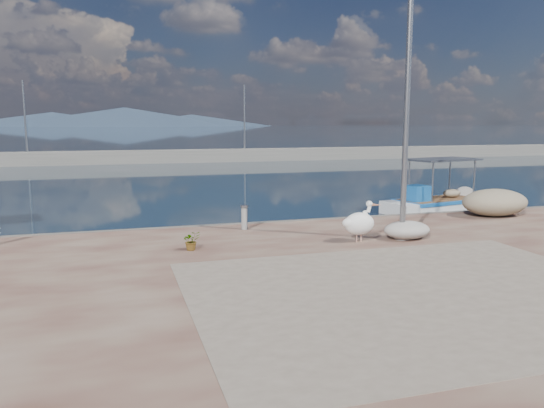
{
  "coord_description": "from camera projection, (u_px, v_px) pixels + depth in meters",
  "views": [
    {
      "loc": [
        -4.67,
        -11.77,
        3.8
      ],
      "look_at": [
        0.0,
        3.8,
        1.3
      ],
      "focal_mm": 35.0,
      "sensor_mm": 36.0,
      "label": 1
    }
  ],
  "objects": [
    {
      "name": "net_pile_d",
      "position": [
        407.0,
        230.0,
        15.17
      ],
      "size": [
        1.36,
        1.02,
        0.51
      ],
      "primitive_type": "ellipsoid",
      "color": "#BBB5AD",
      "rests_on": "quay"
    },
    {
      "name": "net_pile_c",
      "position": [
        495.0,
        202.0,
        18.92
      ],
      "size": [
        2.45,
        1.75,
        0.96
      ],
      "primitive_type": "ellipsoid",
      "color": "tan",
      "rests_on": "quay"
    },
    {
      "name": "quay",
      "position": [
        475.0,
        382.0,
        7.33
      ],
      "size": [
        44.0,
        22.0,
        0.5
      ],
      "primitive_type": "cube",
      "color": "#512B23",
      "rests_on": "ground"
    },
    {
      "name": "pelican",
      "position": [
        360.0,
        223.0,
        14.74
      ],
      "size": [
        1.19,
        0.63,
        1.15
      ],
      "rotation": [
        0.0,
        0.0,
        0.11
      ],
      "color": "tan",
      "rests_on": "quay"
    },
    {
      "name": "lamp_post",
      "position": [
        406.0,
        123.0,
        14.68
      ],
      "size": [
        0.44,
        0.96,
        7.0
      ],
      "color": "gray",
      "rests_on": "quay"
    },
    {
      "name": "potted_plant",
      "position": [
        191.0,
        241.0,
        13.83
      ],
      "size": [
        0.52,
        0.47,
        0.5
      ],
      "primitive_type": "imported",
      "rotation": [
        0.0,
        0.0,
        0.18
      ],
      "color": "#33722D",
      "rests_on": "quay"
    },
    {
      "name": "boat_right",
      "position": [
        439.0,
        206.0,
        23.0
      ],
      "size": [
        5.78,
        2.9,
        2.66
      ],
      "rotation": [
        0.0,
        0.0,
        0.2
      ],
      "color": "white",
      "rests_on": "ground"
    },
    {
      "name": "ground",
      "position": [
        316.0,
        278.0,
        13.04
      ],
      "size": [
        1400.0,
        1400.0,
        0.0
      ],
      "primitive_type": "plane",
      "color": "#162635",
      "rests_on": "ground"
    },
    {
      "name": "bollard_near",
      "position": [
        244.0,
        216.0,
        16.48
      ],
      "size": [
        0.25,
        0.25,
        0.76
      ],
      "color": "gray",
      "rests_on": "quay"
    },
    {
      "name": "quay_patch",
      "position": [
        420.0,
        292.0,
        10.41
      ],
      "size": [
        9.0,
        7.0,
        0.01
      ],
      "primitive_type": "cube",
      "color": "gray",
      "rests_on": "quay"
    },
    {
      "name": "mountains",
      "position": [
        119.0,
        118.0,
        628.23
      ],
      "size": [
        370.0,
        280.0,
        22.0
      ],
      "color": "#28384C",
      "rests_on": "ground"
    },
    {
      "name": "breakwater",
      "position": [
        164.0,
        156.0,
        50.82
      ],
      "size": [
        120.0,
        2.2,
        7.5
      ],
      "color": "gray",
      "rests_on": "ground"
    }
  ]
}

